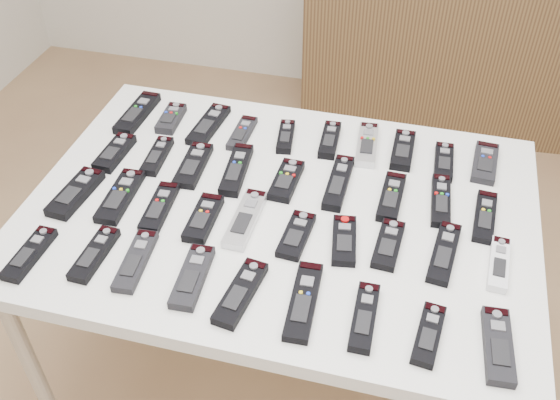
% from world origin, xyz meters
% --- Properties ---
extents(table, '(1.25, 0.88, 0.78)m').
position_xyz_m(table, '(-0.06, 0.08, 0.72)').
color(table, white).
rests_on(table, ground).
extents(sideboard, '(1.77, 0.51, 0.87)m').
position_xyz_m(sideboard, '(0.53, 1.78, 0.44)').
color(sideboard, '#432C1A').
rests_on(sideboard, ground).
extents(remote_0, '(0.06, 0.21, 0.02)m').
position_xyz_m(remote_0, '(-0.56, 0.36, 0.79)').
color(remote_0, black).
rests_on(remote_0, table).
extents(remote_1, '(0.06, 0.14, 0.02)m').
position_xyz_m(remote_1, '(-0.46, 0.36, 0.79)').
color(remote_1, black).
rests_on(remote_1, table).
extents(remote_2, '(0.07, 0.20, 0.02)m').
position_xyz_m(remote_2, '(-0.34, 0.36, 0.79)').
color(remote_2, black).
rests_on(remote_2, table).
extents(remote_3, '(0.05, 0.15, 0.02)m').
position_xyz_m(remote_3, '(-0.23, 0.35, 0.79)').
color(remote_3, black).
rests_on(remote_3, table).
extents(remote_4, '(0.06, 0.14, 0.02)m').
position_xyz_m(remote_4, '(-0.11, 0.36, 0.79)').
color(remote_4, black).
rests_on(remote_4, table).
extents(remote_5, '(0.05, 0.16, 0.02)m').
position_xyz_m(remote_5, '(0.01, 0.37, 0.79)').
color(remote_5, black).
rests_on(remote_5, table).
extents(remote_6, '(0.07, 0.19, 0.02)m').
position_xyz_m(remote_6, '(0.12, 0.38, 0.79)').
color(remote_6, '#B7B7BC').
rests_on(remote_6, table).
extents(remote_7, '(0.06, 0.16, 0.02)m').
position_xyz_m(remote_7, '(0.22, 0.38, 0.79)').
color(remote_7, black).
rests_on(remote_7, table).
extents(remote_8, '(0.05, 0.15, 0.02)m').
position_xyz_m(remote_8, '(0.33, 0.35, 0.79)').
color(remote_8, black).
rests_on(remote_8, table).
extents(remote_9, '(0.07, 0.17, 0.02)m').
position_xyz_m(remote_9, '(0.43, 0.38, 0.79)').
color(remote_9, black).
rests_on(remote_9, table).
extents(remote_10, '(0.06, 0.16, 0.02)m').
position_xyz_m(remote_10, '(-0.54, 0.17, 0.79)').
color(remote_10, black).
rests_on(remote_10, table).
extents(remote_11, '(0.05, 0.16, 0.02)m').
position_xyz_m(remote_11, '(-0.43, 0.19, 0.79)').
color(remote_11, black).
rests_on(remote_11, table).
extents(remote_12, '(0.07, 0.18, 0.02)m').
position_xyz_m(remote_12, '(-0.32, 0.17, 0.79)').
color(remote_12, black).
rests_on(remote_12, table).
extents(remote_13, '(0.07, 0.20, 0.02)m').
position_xyz_m(remote_13, '(-0.20, 0.18, 0.79)').
color(remote_13, black).
rests_on(remote_13, table).
extents(remote_14, '(0.06, 0.16, 0.02)m').
position_xyz_m(remote_14, '(-0.06, 0.17, 0.79)').
color(remote_14, black).
rests_on(remote_14, table).
extents(remote_15, '(0.05, 0.21, 0.02)m').
position_xyz_m(remote_15, '(0.07, 0.20, 0.79)').
color(remote_15, black).
rests_on(remote_15, table).
extents(remote_16, '(0.06, 0.18, 0.02)m').
position_xyz_m(remote_16, '(0.21, 0.17, 0.79)').
color(remote_16, black).
rests_on(remote_16, table).
extents(remote_17, '(0.05, 0.19, 0.02)m').
position_xyz_m(remote_17, '(0.33, 0.19, 0.79)').
color(remote_17, black).
rests_on(remote_17, table).
extents(remote_18, '(0.06, 0.18, 0.02)m').
position_xyz_m(remote_18, '(0.44, 0.16, 0.79)').
color(remote_18, black).
rests_on(remote_18, table).
extents(remote_19, '(0.08, 0.19, 0.02)m').
position_xyz_m(remote_19, '(-0.56, -0.01, 0.79)').
color(remote_19, black).
rests_on(remote_19, table).
extents(remote_20, '(0.07, 0.20, 0.02)m').
position_xyz_m(remote_20, '(-0.45, 0.01, 0.79)').
color(remote_20, black).
rests_on(remote_20, table).
extents(remote_21, '(0.06, 0.17, 0.02)m').
position_xyz_m(remote_21, '(-0.34, -0.00, 0.79)').
color(remote_21, black).
rests_on(remote_21, table).
extents(remote_22, '(0.06, 0.16, 0.02)m').
position_xyz_m(remote_22, '(-0.22, -0.02, 0.79)').
color(remote_22, black).
rests_on(remote_22, table).
extents(remote_23, '(0.06, 0.20, 0.02)m').
position_xyz_m(remote_23, '(-0.12, 0.01, 0.79)').
color(remote_23, '#B7B7BC').
rests_on(remote_23, table).
extents(remote_24, '(0.07, 0.15, 0.02)m').
position_xyz_m(remote_24, '(0.01, -0.02, 0.79)').
color(remote_24, black).
rests_on(remote_24, table).
extents(remote_25, '(0.08, 0.16, 0.02)m').
position_xyz_m(remote_25, '(0.12, -0.01, 0.79)').
color(remote_25, black).
rests_on(remote_25, table).
extents(remote_26, '(0.06, 0.15, 0.02)m').
position_xyz_m(remote_26, '(0.22, 0.01, 0.79)').
color(remote_26, black).
rests_on(remote_26, table).
extents(remote_27, '(0.07, 0.19, 0.02)m').
position_xyz_m(remote_27, '(0.35, 0.01, 0.79)').
color(remote_27, black).
rests_on(remote_27, table).
extents(remote_28, '(0.05, 0.16, 0.02)m').
position_xyz_m(remote_28, '(0.47, 0.01, 0.79)').
color(remote_28, silver).
rests_on(remote_28, table).
extents(remote_29, '(0.05, 0.16, 0.02)m').
position_xyz_m(remote_29, '(-0.56, -0.23, 0.79)').
color(remote_29, black).
rests_on(remote_29, table).
extents(remote_30, '(0.05, 0.17, 0.02)m').
position_xyz_m(remote_30, '(-0.42, -0.19, 0.79)').
color(remote_30, black).
rests_on(remote_30, table).
extents(remote_31, '(0.06, 0.18, 0.02)m').
position_xyz_m(remote_31, '(-0.32, -0.19, 0.79)').
color(remote_31, black).
rests_on(remote_31, table).
extents(remote_32, '(0.07, 0.18, 0.02)m').
position_xyz_m(remote_32, '(-0.18, -0.20, 0.79)').
color(remote_32, black).
rests_on(remote_32, table).
extents(remote_33, '(0.08, 0.19, 0.02)m').
position_xyz_m(remote_33, '(-0.07, -0.22, 0.79)').
color(remote_33, black).
rests_on(remote_33, table).
extents(remote_34, '(0.06, 0.21, 0.02)m').
position_xyz_m(remote_34, '(0.07, -0.21, 0.79)').
color(remote_34, black).
rests_on(remote_34, table).
extents(remote_35, '(0.05, 0.17, 0.02)m').
position_xyz_m(remote_35, '(0.20, -0.22, 0.79)').
color(remote_35, black).
rests_on(remote_35, table).
extents(remote_36, '(0.06, 0.15, 0.02)m').
position_xyz_m(remote_36, '(0.33, -0.23, 0.79)').
color(remote_36, black).
rests_on(remote_36, table).
extents(remote_37, '(0.07, 0.18, 0.02)m').
position_xyz_m(remote_37, '(0.46, -0.22, 0.79)').
color(remote_37, black).
rests_on(remote_37, table).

